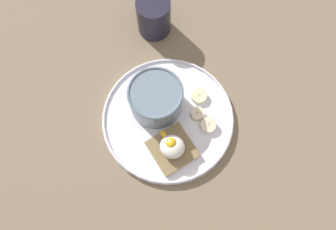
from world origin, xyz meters
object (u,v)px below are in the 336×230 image
oatmeal_bowl (156,99)px  toast_slice (172,149)px  banana_slice_left (197,114)px  coffee_mug (153,15)px  poached_egg (172,146)px  banana_slice_front (199,96)px  banana_slice_back (208,125)px

oatmeal_bowl → toast_slice: 11.24cm
banana_slice_left → coffee_mug: bearing=-30.6°
oatmeal_bowl → coffee_mug: bearing=-51.4°
coffee_mug → poached_egg: bearing=134.1°
banana_slice_front → poached_egg: bearing=99.4°
banana_slice_back → toast_slice: bearing=70.7°
coffee_mug → oatmeal_bowl: bearing=128.6°
banana_slice_left → banana_slice_back: size_ratio=0.73×
banana_slice_left → coffee_mug: coffee_mug is taller
poached_egg → banana_slice_left: poached_egg is taller
poached_egg → banana_slice_back: size_ratio=1.47×
banana_slice_back → coffee_mug: coffee_mug is taller
toast_slice → banana_slice_front: 13.58cm
oatmeal_bowl → toast_slice: (-8.91, 6.24, -2.83)cm
banana_slice_front → toast_slice: bearing=99.8°
oatmeal_bowl → toast_slice: size_ratio=1.04×
poached_egg → coffee_mug: coffee_mug is taller
toast_slice → poached_egg: size_ratio=1.60×
oatmeal_bowl → poached_egg: bearing=144.9°
banana_slice_back → coffee_mug: (25.01, -13.58, 2.97)cm
poached_egg → banana_slice_back: poached_egg is taller
toast_slice → banana_slice_front: bearing=-80.2°
banana_slice_front → banana_slice_left: bearing=119.6°
banana_slice_front → banana_slice_back: size_ratio=1.04×
coffee_mug → banana_slice_back: bearing=151.5°
coffee_mug → banana_slice_front: bearing=155.0°
toast_slice → banana_slice_back: (-3.13, -8.93, 0.09)cm
poached_egg → coffee_mug: size_ratio=0.62×
toast_slice → banana_slice_left: 9.67cm
poached_egg → banana_slice_back: 9.72cm
poached_egg → banana_slice_front: size_ratio=1.41×
poached_egg → banana_slice_left: 9.91cm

